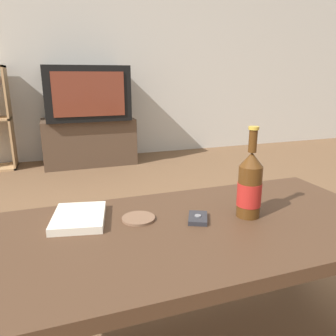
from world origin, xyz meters
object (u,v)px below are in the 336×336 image
(television, at_px, (86,93))
(cell_phone, at_px, (198,218))
(beer_bottle, at_px, (250,186))
(table_book, at_px, (79,217))
(tv_stand, at_px, (89,141))

(television, height_order, cell_phone, television)
(beer_bottle, bearing_deg, cell_phone, 172.15)
(television, bearing_deg, beer_bottle, -85.04)
(cell_phone, distance_m, table_book, 0.38)
(table_book, bearing_deg, tv_stand, 94.83)
(beer_bottle, height_order, cell_phone, beer_bottle)
(cell_phone, height_order, table_book, table_book)
(tv_stand, xyz_separation_m, cell_phone, (0.07, -2.69, 0.25))
(tv_stand, bearing_deg, table_book, -96.50)
(television, height_order, table_book, television)
(cell_phone, bearing_deg, tv_stand, 116.55)
(tv_stand, bearing_deg, cell_phone, -88.59)
(television, distance_m, cell_phone, 2.70)
(television, distance_m, table_book, 2.59)
(tv_stand, bearing_deg, beer_bottle, -85.04)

